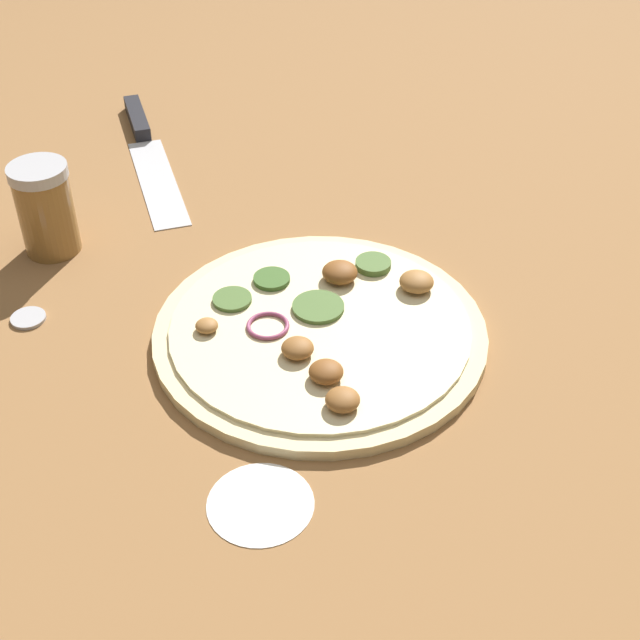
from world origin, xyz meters
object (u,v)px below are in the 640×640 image
pizza (321,330)px  loose_cap (28,317)px  knife (144,140)px  spice_jar (46,209)px

pizza → loose_cap: (0.05, 0.28, -0.00)m
pizza → knife: size_ratio=0.98×
knife → pizza: bearing=12.9°
knife → loose_cap: 0.37m
pizza → loose_cap: size_ratio=9.33×
knife → spice_jar: bearing=-31.7°
knife → spice_jar: size_ratio=3.19×
pizza → knife: pizza is taller
spice_jar → loose_cap: bearing=177.4°
pizza → knife: 0.45m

